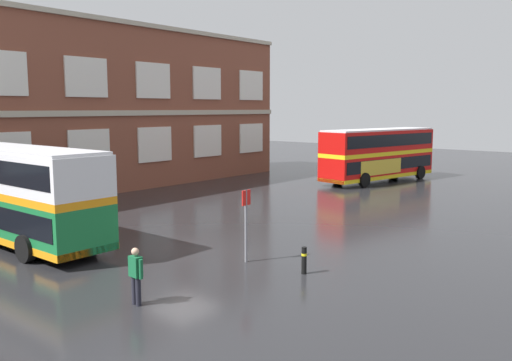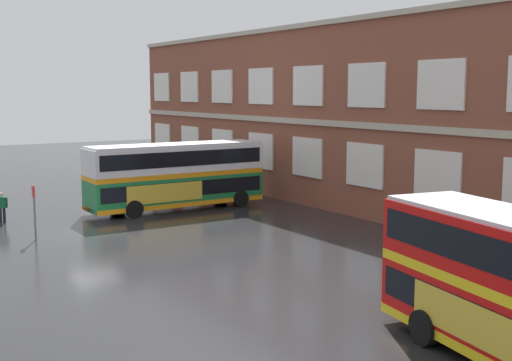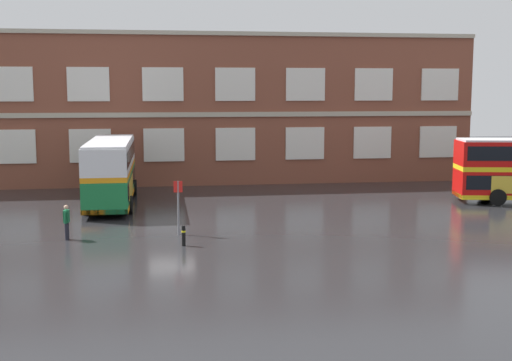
# 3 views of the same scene
# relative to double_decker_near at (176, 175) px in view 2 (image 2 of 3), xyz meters

# --- Properties ---
(ground_plane) EXTENTS (120.00, 120.00, 0.00)m
(ground_plane) POSITION_rel_double_decker_near_xyz_m (3.63, -4.46, -2.15)
(ground_plane) COLOR #232326
(brick_terminal_building) EXTENTS (47.97, 8.19, 11.43)m
(brick_terminal_building) POSITION_rel_double_decker_near_xyz_m (3.38, 11.52, 3.42)
(brick_terminal_building) COLOR brown
(brick_terminal_building) RESTS_ON ground
(double_decker_near) EXTENTS (2.89, 11.01, 4.07)m
(double_decker_near) POSITION_rel_double_decker_near_xyz_m (0.00, 0.00, 0.00)
(double_decker_near) COLOR #197038
(double_decker_near) RESTS_ON ground
(waiting_passenger) EXTENTS (0.27, 0.64, 1.70)m
(waiting_passenger) POSITION_rel_double_decker_near_xyz_m (-1.44, -9.97, -1.22)
(waiting_passenger) COLOR black
(waiting_passenger) RESTS_ON ground
(bus_stand_flag) EXTENTS (0.44, 0.10, 2.70)m
(bus_stand_flag) POSITION_rel_double_decker_near_xyz_m (3.93, -9.58, -0.51)
(bus_stand_flag) COLOR slate
(bus_stand_flag) RESTS_ON ground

